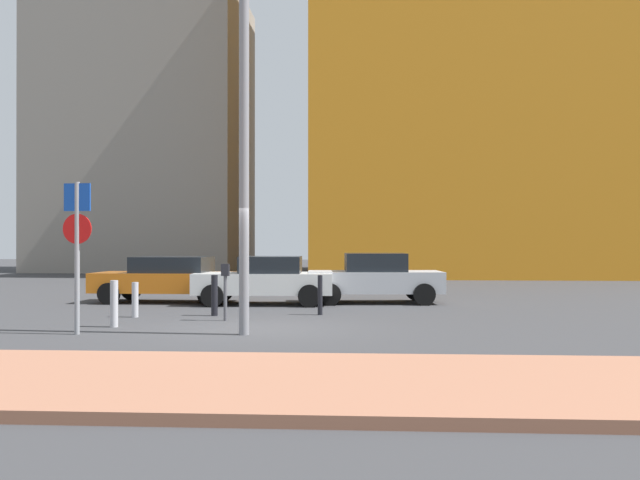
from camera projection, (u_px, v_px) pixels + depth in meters
ground_plane at (255, 329)px, 14.73m from camera, size 120.00×120.00×0.00m
sidewalk_brick at (182, 381)px, 8.81m from camera, size 40.00×3.83×0.14m
parked_car_orange at (169, 278)px, 21.27m from camera, size 4.44×2.14×1.39m
parked_car_white at (266, 280)px, 20.54m from camera, size 4.10×2.16×1.42m
parked_car_silver at (375, 277)px, 21.08m from camera, size 4.12×2.24×1.50m
parking_sign_post at (77, 238)px, 13.84m from camera, size 0.60×0.10×3.02m
parking_meter at (225, 284)px, 16.25m from camera, size 0.18×0.14×1.33m
street_lamp at (244, 99)px, 13.81m from camera, size 0.70×0.36×8.04m
traffic_bollard_near at (214, 295)px, 17.35m from camera, size 0.16×0.16×1.01m
traffic_bollard_mid at (114, 304)px, 15.04m from camera, size 0.17×0.17×1.01m
traffic_bollard_far at (320, 295)px, 17.57m from camera, size 0.12×0.12×1.00m
traffic_bollard_edge at (135, 300)px, 17.02m from camera, size 0.16×0.16×0.85m
building_colorful_midrise at (469, 72)px, 41.62m from camera, size 17.96×16.11×24.01m
building_under_construction at (148, 133)px, 46.12m from camera, size 12.67×10.21×18.12m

